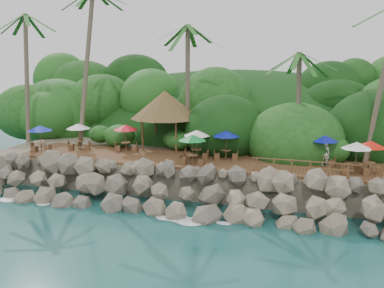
% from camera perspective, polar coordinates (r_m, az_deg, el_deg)
% --- Properties ---
extents(ground, '(140.00, 140.00, 0.00)m').
position_cam_1_polar(ground, '(26.41, -3.87, -9.73)').
color(ground, '#19514F').
rests_on(ground, ground).
extents(land_base, '(32.00, 25.20, 2.10)m').
position_cam_1_polar(land_base, '(40.87, 4.11, -0.59)').
color(land_base, gray).
rests_on(land_base, ground).
extents(jungle_hill, '(44.80, 28.00, 15.40)m').
position_cam_1_polar(jungle_hill, '(48.27, 6.09, -0.04)').
color(jungle_hill, '#143811').
rests_on(jungle_hill, ground).
extents(seawall, '(29.00, 4.00, 2.30)m').
position_cam_1_polar(seawall, '(27.80, -2.43, -6.11)').
color(seawall, gray).
rests_on(seawall, ground).
extents(terrace, '(26.00, 5.00, 0.20)m').
position_cam_1_polar(terrace, '(31.18, 0.00, -2.16)').
color(terrace, brown).
rests_on(terrace, land_base).
extents(jungle_foliage, '(44.00, 16.00, 12.00)m').
position_cam_1_polar(jungle_foliage, '(40.15, 3.76, -2.34)').
color(jungle_foliage, '#143811').
rests_on(jungle_foliage, ground).
extents(foam_line, '(25.20, 0.80, 0.06)m').
position_cam_1_polar(foam_line, '(26.66, -3.64, -9.45)').
color(foam_line, white).
rests_on(foam_line, ground).
extents(palms, '(37.50, 7.27, 13.77)m').
position_cam_1_polar(palms, '(32.66, 4.22, 16.04)').
color(palms, brown).
rests_on(palms, ground).
extents(palapa, '(5.57, 5.57, 4.60)m').
position_cam_1_polar(palapa, '(34.71, -3.58, 5.22)').
color(palapa, brown).
rests_on(palapa, ground).
extents(dining_clusters, '(25.52, 4.57, 2.09)m').
position_cam_1_polar(dining_clusters, '(30.44, 1.51, 1.02)').
color(dining_clusters, brown).
rests_on(dining_clusters, terrace).
extents(railing, '(6.10, 0.10, 1.00)m').
position_cam_1_polar(railing, '(27.46, 14.15, -2.87)').
color(railing, brown).
rests_on(railing, terrace).
extents(waiter, '(0.62, 0.42, 1.64)m').
position_cam_1_polar(waiter, '(30.42, 17.11, -1.24)').
color(waiter, white).
rests_on(waiter, terrace).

